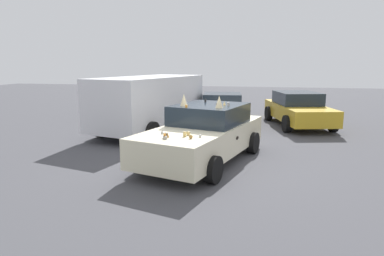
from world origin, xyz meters
name	(u,v)px	position (x,y,z in m)	size (l,w,h in m)	color
ground_plane	(203,161)	(0.00, 0.00, 0.00)	(60.00, 60.00, 0.00)	#47474C
art_car_decorated	(204,134)	(0.08, -0.02, 0.74)	(4.91, 3.00, 1.80)	beige
parked_van_near_right	(150,101)	(3.51, 2.70, 1.19)	(5.56, 3.24, 2.10)	silver
parked_sedan_far_right	(141,100)	(8.16, 4.79, 0.68)	(4.78, 2.81, 1.34)	#1E602D
parked_sedan_row_back_far	(222,107)	(6.28, 0.26, 0.67)	(4.27, 2.36, 1.31)	silver
parked_sedan_behind_right	(298,109)	(6.07, -2.97, 0.71)	(4.66, 2.77, 1.41)	gold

